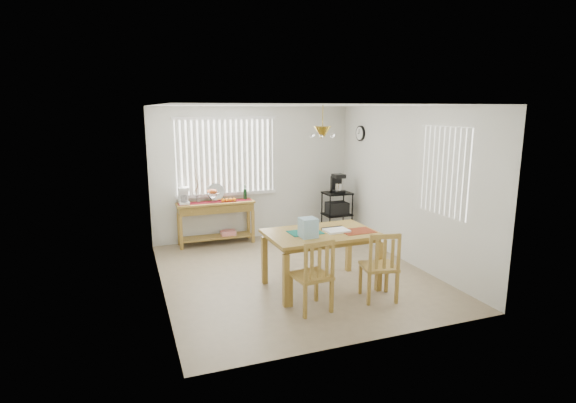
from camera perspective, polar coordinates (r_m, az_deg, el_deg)
name	(u,v)px	position (r m, az deg, el deg)	size (l,w,h in m)	color
ground	(294,274)	(7.17, 0.78, -9.19)	(4.00, 4.50, 0.01)	#9B8769
room_shell	(294,167)	(6.77, 0.80, 4.40)	(4.20, 4.70, 2.70)	silver
sideboard	(216,212)	(8.65, -9.09, -1.38)	(1.46, 0.41, 0.82)	#A68238
sideboard_items	(203,196)	(8.55, -10.70, 0.69)	(1.39, 0.34, 0.63)	maroon
wire_cart	(337,210)	(9.12, 6.23, -1.07)	(0.53, 0.43, 0.91)	black
cart_items	(337,184)	(9.03, 6.27, 2.24)	(0.21, 0.26, 0.37)	black
dining_table	(321,238)	(6.45, 4.20, -4.69)	(1.58, 1.04, 0.83)	#A68238
table_items	(315,229)	(6.22, 3.51, -3.45)	(1.20, 0.55, 0.27)	#126656
chair_left	(313,276)	(5.77, 3.17, -9.39)	(0.49, 0.49, 0.97)	#A68238
chair_right	(380,266)	(6.21, 11.59, -8.08)	(0.53, 0.53, 0.97)	#A68238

